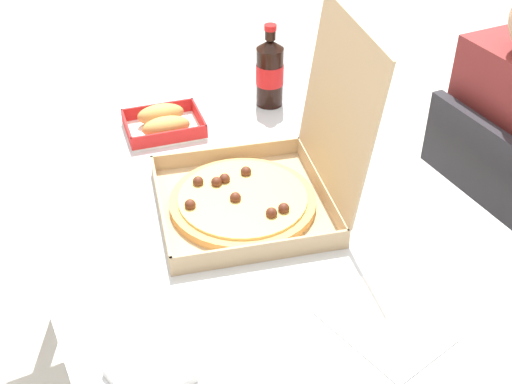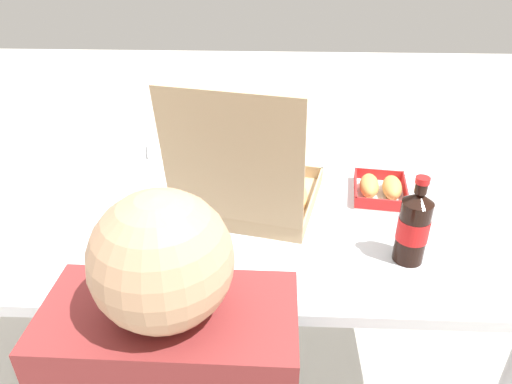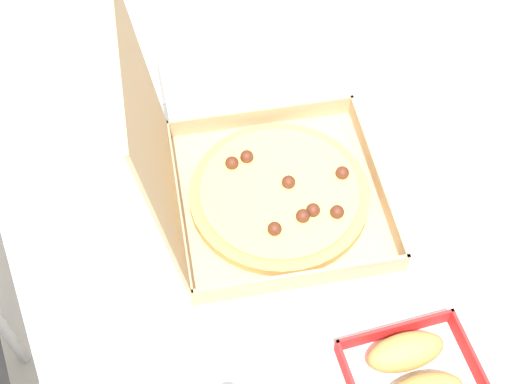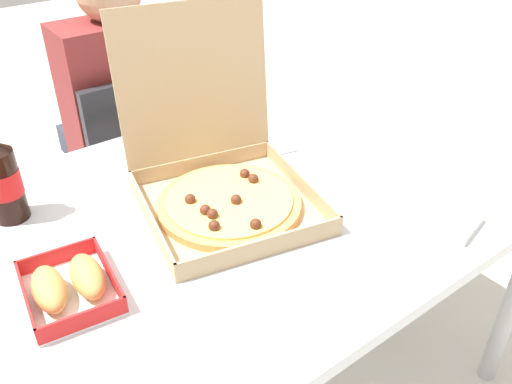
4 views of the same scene
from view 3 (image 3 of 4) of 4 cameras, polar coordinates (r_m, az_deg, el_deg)
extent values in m
plane|color=beige|center=(1.87, 0.59, -12.88)|extent=(10.00, 10.00, 0.00)
cube|color=silver|center=(1.24, 0.86, -0.30)|extent=(1.49, 0.90, 0.03)
cylinder|color=#B7B7BC|center=(2.03, 2.89, 11.74)|extent=(0.05, 0.05, 0.70)
cylinder|color=#B7B7BC|center=(1.92, -18.27, 5.00)|extent=(0.05, 0.05, 0.70)
cylinder|color=#B2B2B7|center=(1.77, -20.19, -10.09)|extent=(0.03, 0.03, 0.43)
cube|color=tan|center=(1.22, 1.89, -0.55)|extent=(0.42, 0.42, 0.01)
cube|color=tan|center=(1.24, 9.85, 1.27)|extent=(0.35, 0.09, 0.04)
cube|color=tan|center=(1.11, 3.73, -7.14)|extent=(0.09, 0.35, 0.04)
cube|color=tan|center=(1.31, 0.39, 6.22)|extent=(0.09, 0.35, 0.04)
cube|color=tan|center=(1.19, -6.32, -1.16)|extent=(0.35, 0.09, 0.04)
cube|color=tan|center=(1.03, -8.66, 4.71)|extent=(0.36, 0.13, 0.35)
cylinder|color=tan|center=(1.21, 1.91, -0.22)|extent=(0.31, 0.31, 0.02)
cylinder|color=#EAC666|center=(1.20, 1.92, 0.10)|extent=(0.28, 0.28, 0.01)
sphere|color=#562819|center=(1.16, 3.85, -1.97)|extent=(0.02, 0.02, 0.02)
sphere|color=#562819|center=(1.20, 2.68, 0.81)|extent=(0.02, 0.02, 0.02)
sphere|color=#562819|center=(1.22, -1.99, 2.39)|extent=(0.02, 0.02, 0.02)
sphere|color=#562819|center=(1.17, 6.66, -1.63)|extent=(0.02, 0.02, 0.02)
sphere|color=#562819|center=(1.15, 1.53, -3.03)|extent=(0.02, 0.02, 0.02)
sphere|color=#562819|center=(1.22, 7.08, 1.56)|extent=(0.02, 0.02, 0.02)
sphere|color=#562819|center=(1.23, -0.76, 2.91)|extent=(0.02, 0.02, 0.02)
sphere|color=#562819|center=(1.17, 4.70, -1.49)|extent=(0.02, 0.02, 0.02)
cube|color=white|center=(1.09, 12.56, -14.77)|extent=(0.17, 0.21, 0.00)
cube|color=red|center=(1.11, 17.21, -12.89)|extent=(0.15, 0.02, 0.03)
cube|color=red|center=(1.10, 11.26, -11.05)|extent=(0.03, 0.19, 0.03)
ellipsoid|color=tan|center=(1.08, 12.14, -12.68)|extent=(0.07, 0.13, 0.05)
cube|color=white|center=(1.46, -7.65, 10.66)|extent=(0.24, 0.19, 0.00)
cube|color=white|center=(1.52, 7.87, 13.30)|extent=(0.13, 0.13, 0.02)
camera|label=1|loc=(1.80, 3.22, 50.01)|focal=45.57mm
camera|label=2|loc=(1.07, -71.26, -1.72)|focal=32.79mm
camera|label=4|loc=(1.16, 60.28, 11.91)|focal=37.70mm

